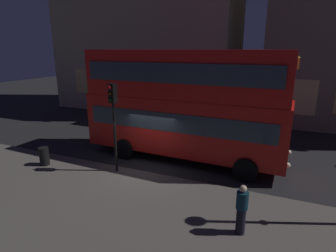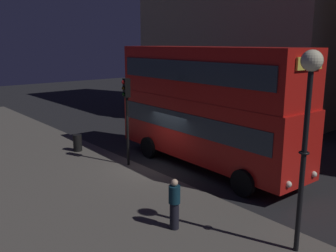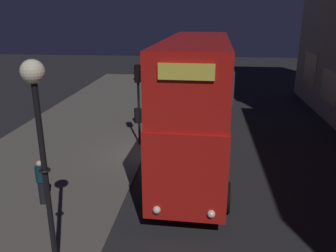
{
  "view_description": "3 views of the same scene",
  "coord_description": "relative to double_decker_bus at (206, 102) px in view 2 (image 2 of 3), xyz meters",
  "views": [
    {
      "loc": [
        5.81,
        -10.87,
        5.64
      ],
      "look_at": [
        1.17,
        0.01,
        2.32
      ],
      "focal_mm": 29.39,
      "sensor_mm": 36.0,
      "label": 1
    },
    {
      "loc": [
        12.93,
        -10.14,
        5.79
      ],
      "look_at": [
        0.82,
        -0.03,
        2.21
      ],
      "focal_mm": 39.39,
      "sensor_mm": 36.0,
      "label": 2
    },
    {
      "loc": [
        15.32,
        2.33,
        6.58
      ],
      "look_at": [
        -0.65,
        0.61,
        1.3
      ],
      "focal_mm": 36.89,
      "sensor_mm": 36.0,
      "label": 3
    }
  ],
  "objects": [
    {
      "name": "traffic_light_near_kerb",
      "position": [
        -2.23,
        -2.9,
        -0.07
      ],
      "size": [
        0.36,
        0.39,
        4.09
      ],
      "rotation": [
        0.0,
        0.0,
        -0.2
      ],
      "color": "black",
      "rests_on": "sidewalk_slab"
    },
    {
      "name": "double_decker_bus",
      "position": [
        0.0,
        0.0,
        0.0
      ],
      "size": [
        10.4,
        3.09,
        5.61
      ],
      "rotation": [
        0.0,
        0.0,
        -0.03
      ],
      "color": "red",
      "rests_on": "ground"
    },
    {
      "name": "building_with_clock",
      "position": [
        -7.97,
        11.97,
        5.4
      ],
      "size": [
        16.76,
        7.95,
        17.05
      ],
      "color": "tan",
      "rests_on": "ground"
    },
    {
      "name": "pedestrian",
      "position": [
        3.82,
        -5.23,
        -2.18
      ],
      "size": [
        0.36,
        0.36,
        1.63
      ],
      "rotation": [
        0.0,
        0.0,
        0.78
      ],
      "color": "black",
      "rests_on": "sidewalk_slab"
    },
    {
      "name": "ground_plane",
      "position": [
        -1.16,
        -1.98,
        -3.13
      ],
      "size": [
        80.0,
        80.0,
        0.0
      ],
      "primitive_type": "plane",
      "color": "#232326"
    },
    {
      "name": "street_lamp",
      "position": [
        6.94,
        -3.43,
        1.18
      ],
      "size": [
        0.55,
        0.55,
        5.51
      ],
      "color": "black",
      "rests_on": "sidewalk_slab"
    },
    {
      "name": "sidewalk_slab",
      "position": [
        -1.16,
        -6.48,
        -3.07
      ],
      "size": [
        44.0,
        8.1,
        0.12
      ],
      "primitive_type": "cube",
      "color": "#5B564F",
      "rests_on": "ground"
    },
    {
      "name": "litter_bin",
      "position": [
        -5.88,
        -3.68,
        -2.56
      ],
      "size": [
        0.46,
        0.46,
        0.9
      ],
      "primitive_type": "cylinder",
      "color": "black",
      "rests_on": "sidewalk_slab"
    }
  ]
}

